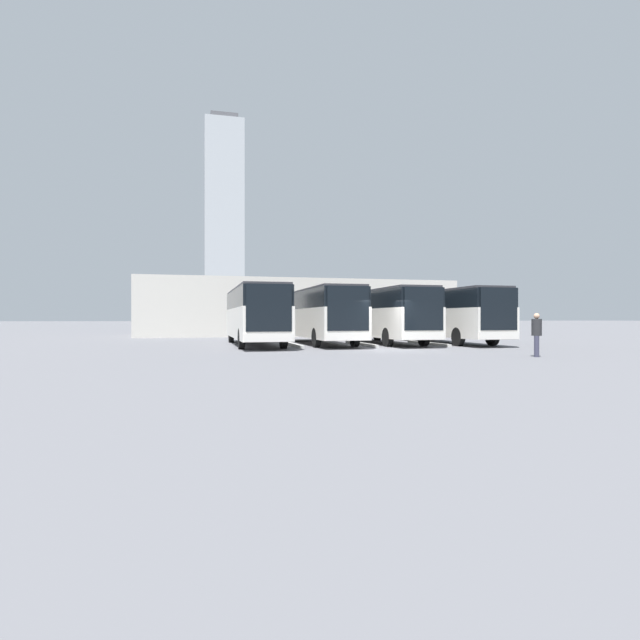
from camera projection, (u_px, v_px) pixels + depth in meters
ground_plane at (389, 350)px, 24.97m from camera, size 600.00×600.00×0.00m
bus_0 at (444, 314)px, 31.98m from camera, size 2.49×11.98×3.33m
curb_divider_0 at (428, 343)px, 29.77m from camera, size 0.25×5.28×0.15m
bus_1 at (382, 314)px, 31.50m from camera, size 2.49×11.98×3.33m
curb_divider_1 at (361, 344)px, 29.29m from camera, size 0.25×5.28×0.15m
bus_2 at (319, 314)px, 30.65m from camera, size 2.49×11.98×3.33m
curb_divider_2 at (293, 345)px, 28.44m from camera, size 0.25×5.28×0.15m
bus_3 at (254, 314)px, 29.22m from camera, size 2.49×11.98×3.33m
pedestrian at (537, 333)px, 20.31m from camera, size 0.56×0.56×1.78m
station_building at (296, 308)px, 47.66m from camera, size 28.67×12.40×5.11m
office_tower at (224, 221)px, 195.89m from camera, size 14.86×14.86×80.85m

